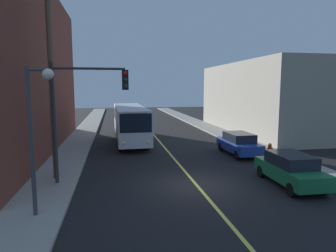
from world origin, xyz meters
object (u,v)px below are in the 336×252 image
at_px(parked_car_green, 290,169).
at_px(parked_car_blue, 239,143).
at_px(utility_pole_near, 51,61).
at_px(street_lamp_left, 37,120).
at_px(fire_hydrant, 270,149).
at_px(traffic_signal_left_corner, 86,100).
at_px(city_bus, 130,121).

xyz_separation_m(parked_car_green, parked_car_blue, (0.30, 6.93, 0.00)).
bearing_deg(parked_car_blue, utility_pole_near, -161.73).
height_order(street_lamp_left, fire_hydrant, street_lamp_left).
height_order(utility_pole_near, traffic_signal_left_corner, utility_pole_near).
distance_m(parked_car_green, traffic_signal_left_corner, 10.84).
distance_m(utility_pole_near, traffic_signal_left_corner, 2.76).
relative_size(parked_car_blue, street_lamp_left, 0.81).
bearing_deg(city_bus, parked_car_blue, -43.85).
bearing_deg(street_lamp_left, fire_hydrant, 29.29).
bearing_deg(fire_hydrant, parked_car_green, -110.44).
bearing_deg(utility_pole_near, traffic_signal_left_corner, -26.75).
xyz_separation_m(parked_car_green, utility_pole_near, (-11.81, 2.94, 5.42)).
relative_size(street_lamp_left, fire_hydrant, 6.55).
height_order(traffic_signal_left_corner, street_lamp_left, traffic_signal_left_corner).
bearing_deg(fire_hydrant, parked_car_blue, 151.18).
height_order(parked_car_blue, fire_hydrant, parked_car_blue).
bearing_deg(parked_car_blue, street_lamp_left, -143.51).
bearing_deg(parked_car_green, street_lamp_left, -171.18).
distance_m(parked_car_blue, street_lamp_left, 14.94).
height_order(parked_car_blue, utility_pole_near, utility_pole_near).
bearing_deg(parked_car_blue, traffic_signal_left_corner, -154.81).
bearing_deg(utility_pole_near, city_bus, 68.12).
bearing_deg(street_lamp_left, traffic_signal_left_corner, 69.77).
xyz_separation_m(street_lamp_left, fire_hydrant, (13.68, 7.67, -3.16)).
bearing_deg(traffic_signal_left_corner, street_lamp_left, -110.23).
relative_size(city_bus, street_lamp_left, 2.22).
relative_size(parked_car_green, street_lamp_left, 0.81).
bearing_deg(traffic_signal_left_corner, city_bus, 77.09).
distance_m(city_bus, parked_car_green, 16.00).
xyz_separation_m(utility_pole_near, street_lamp_left, (0.33, -4.72, -2.52)).
bearing_deg(city_bus, fire_hydrant, -41.30).
bearing_deg(utility_pole_near, fire_hydrant, 11.91).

